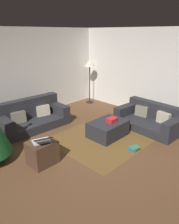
# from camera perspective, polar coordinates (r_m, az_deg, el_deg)

# --- Properties ---
(ground_plane) EXTENTS (6.40, 6.40, 0.00)m
(ground_plane) POSITION_cam_1_polar(r_m,az_deg,el_deg) (4.52, 0.43, -12.39)
(ground_plane) COLOR brown
(rear_partition) EXTENTS (6.40, 0.12, 2.60)m
(rear_partition) POSITION_cam_1_polar(r_m,az_deg,el_deg) (6.48, -20.27, 9.07)
(rear_partition) COLOR silver
(rear_partition) RESTS_ON ground_plane
(corner_partition) EXTENTS (0.12, 6.40, 2.60)m
(corner_partition) POSITION_cam_1_polar(r_m,az_deg,el_deg) (6.53, 20.17, 9.17)
(corner_partition) COLOR silver
(corner_partition) RESTS_ON ground_plane
(couch_left) EXTENTS (1.88, 0.91, 0.77)m
(couch_left) POSITION_cam_1_polar(r_m,az_deg,el_deg) (6.00, -15.20, -1.35)
(couch_left) COLOR #26262B
(couch_left) RESTS_ON ground_plane
(couch_right) EXTENTS (1.06, 1.76, 0.65)m
(couch_right) POSITION_cam_1_polar(r_m,az_deg,el_deg) (6.01, 16.06, -1.81)
(couch_right) COLOR #26262B
(couch_right) RESTS_ON ground_plane
(ottoman) EXTENTS (0.92, 0.68, 0.39)m
(ottoman) POSITION_cam_1_polar(r_m,az_deg,el_deg) (5.35, 4.91, -4.51)
(ottoman) COLOR #26262B
(ottoman) RESTS_ON ground_plane
(gift_box) EXTENTS (0.25, 0.19, 0.10)m
(gift_box) POSITION_cam_1_polar(r_m,az_deg,el_deg) (5.24, 6.01, -2.13)
(gift_box) COLOR red
(gift_box) RESTS_ON ottoman
(tv_remote) EXTENTS (0.11, 0.17, 0.02)m
(tv_remote) POSITION_cam_1_polar(r_m,az_deg,el_deg) (5.38, 6.90, -2.03)
(tv_remote) COLOR black
(tv_remote) RESTS_ON ottoman
(side_table) EXTENTS (0.52, 0.44, 0.48)m
(side_table) POSITION_cam_1_polar(r_m,az_deg,el_deg) (4.36, -12.53, -10.54)
(side_table) COLOR #4C3323
(side_table) RESTS_ON ground_plane
(laptop) EXTENTS (0.44, 0.48, 0.18)m
(laptop) POSITION_cam_1_polar(r_m,az_deg,el_deg) (4.16, -12.63, -7.47)
(laptop) COLOR silver
(laptop) RESTS_ON side_table
(book_stack) EXTENTS (0.30, 0.25, 0.08)m
(book_stack) POSITION_cam_1_polar(r_m,az_deg,el_deg) (4.91, 11.84, -9.45)
(book_stack) COLOR #2D5193
(book_stack) RESTS_ON ground_plane
(corner_lamp) EXTENTS (0.36, 0.36, 1.57)m
(corner_lamp) POSITION_cam_1_polar(r_m,az_deg,el_deg) (7.64, 0.04, 12.18)
(corner_lamp) COLOR black
(corner_lamp) RESTS_ON ground_plane
(area_rug) EXTENTS (2.60, 2.00, 0.01)m
(area_rug) POSITION_cam_1_polar(r_m,az_deg,el_deg) (5.43, 4.85, -6.34)
(area_rug) COLOR brown
(area_rug) RESTS_ON ground_plane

